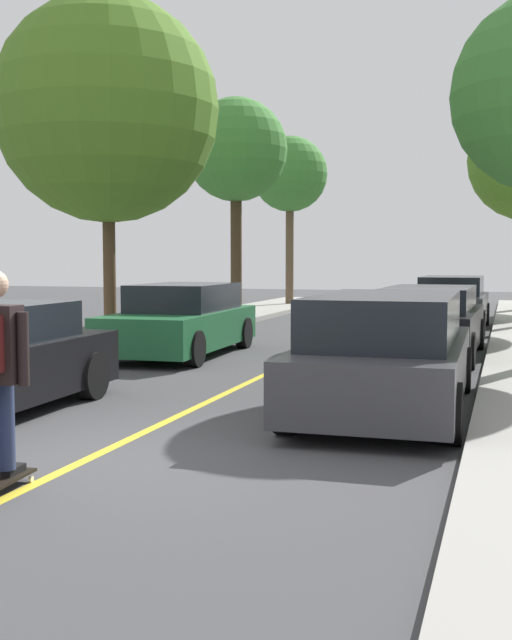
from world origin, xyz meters
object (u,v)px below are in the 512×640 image
(parked_car_right_near, at_px, (430,322))
(street_tree_left_nearest, at_px, (107,110))
(parked_car_right_nearest, at_px, (387,354))
(parked_car_left_near, at_px, (182,321))
(street_tree_left_far, at_px, (290,175))
(parked_car_right_far, at_px, (452,304))
(street_tree_left_near, at_px, (236,151))

(parked_car_right_near, height_order, street_tree_left_nearest, street_tree_left_nearest)
(parked_car_right_near, bearing_deg, parked_car_right_nearest, -89.98)
(parked_car_right_nearest, height_order, street_tree_left_nearest, street_tree_left_nearest)
(parked_car_left_near, height_order, street_tree_left_far, street_tree_left_far)
(parked_car_right_far, height_order, street_tree_left_far, street_tree_left_far)
(parked_car_right_nearest, distance_m, street_tree_left_far, 21.29)
(parked_car_left_near, distance_m, street_tree_left_nearest, 4.80)
(parked_car_right_nearest, xyz_separation_m, parked_car_right_far, (-0.00, 11.71, -0.03))
(street_tree_left_nearest, bearing_deg, street_tree_left_far, 90.00)
(street_tree_left_nearest, bearing_deg, parked_car_right_far, 43.87)
(street_tree_left_nearest, relative_size, street_tree_left_near, 1.08)
(parked_car_left_near, xyz_separation_m, street_tree_left_far, (-2.00, 15.27, 4.38))
(parked_car_right_nearest, bearing_deg, parked_car_right_far, 90.01)
(street_tree_left_far, bearing_deg, parked_car_left_near, -82.53)
(parked_car_right_far, distance_m, street_tree_left_near, 8.21)
(parked_car_left_near, bearing_deg, parked_car_right_near, 13.45)
(parked_car_left_near, distance_m, parked_car_right_far, 8.58)
(parked_car_right_nearest, distance_m, parked_car_right_far, 11.71)
(street_tree_left_near, bearing_deg, parked_car_left_near, -77.46)
(street_tree_left_nearest, height_order, street_tree_left_far, street_tree_left_nearest)
(parked_car_right_near, bearing_deg, street_tree_left_nearest, -177.58)
(parked_car_right_nearest, bearing_deg, parked_car_left_near, 135.97)
(parked_car_right_nearest, xyz_separation_m, street_tree_left_near, (-6.65, 13.49, 4.44))
(parked_car_left_near, relative_size, street_tree_left_near, 0.68)
(parked_car_right_near, xyz_separation_m, parked_car_right_far, (0.00, 6.11, 0.01))
(street_tree_left_nearest, relative_size, street_tree_left_far, 1.12)
(parked_car_left_near, xyz_separation_m, street_tree_left_nearest, (-2.00, 0.83, 4.29))
(parked_car_right_near, height_order, street_tree_left_far, street_tree_left_far)
(parked_car_right_near, relative_size, street_tree_left_nearest, 0.63)
(parked_car_right_far, relative_size, street_tree_left_far, 0.71)
(parked_car_right_near, bearing_deg, parked_car_left_near, -166.55)
(parked_car_left_near, distance_m, parked_car_right_nearest, 6.46)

